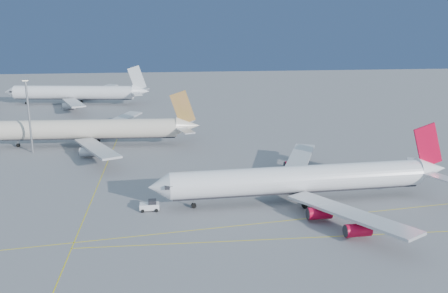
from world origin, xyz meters
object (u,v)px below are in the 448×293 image
at_px(airliner_virgin, 305,179).
at_px(light_mast, 28,110).
at_px(airliner_etihad, 94,129).
at_px(airliner_third, 77,93).
at_px(pushback_tug, 150,206).

height_order(airliner_virgin, light_mast, light_mast).
bearing_deg(airliner_etihad, airliner_third, 106.02).
height_order(airliner_virgin, airliner_etihad, airliner_etihad).
xyz_separation_m(airliner_virgin, pushback_tug, (-35.43, -2.12, -4.18)).
relative_size(airliner_etihad, airliner_third, 1.01).
bearing_deg(light_mast, airliner_virgin, -32.92).
distance_m(airliner_third, pushback_tug, 136.17).
relative_size(airliner_virgin, light_mast, 3.09).
distance_m(airliner_etihad, light_mast, 20.88).
bearing_deg(airliner_etihad, airliner_virgin, -42.39).
xyz_separation_m(airliner_virgin, airliner_third, (-74.26, 128.33, 0.21)).
bearing_deg(airliner_virgin, pushback_tug, 179.62).
xyz_separation_m(airliner_etihad, light_mast, (-18.10, -6.46, 8.16)).
height_order(airliner_virgin, airliner_third, airliner_third).
bearing_deg(airliner_etihad, pushback_tug, -68.44).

